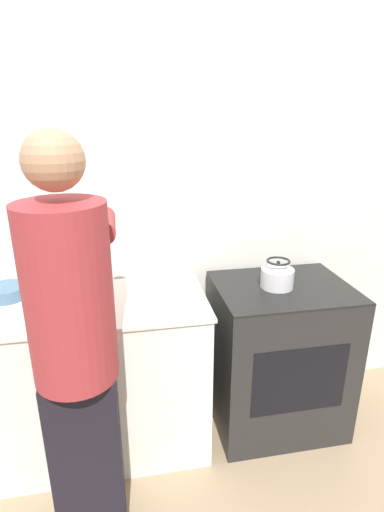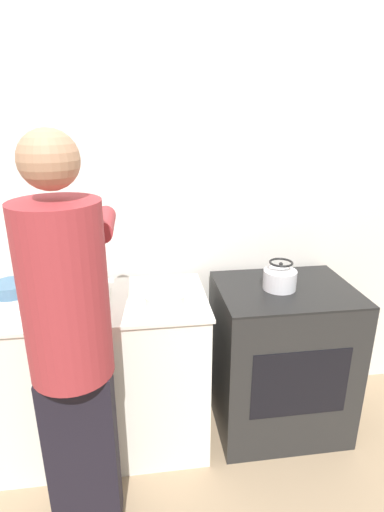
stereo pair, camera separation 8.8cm
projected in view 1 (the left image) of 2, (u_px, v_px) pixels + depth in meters
ground_plane at (152, 475)px, 2.13m from camera, size 12.00×12.00×0.00m
wall_back at (134, 209)px, 2.29m from camera, size 8.00×0.05×2.60m
counter at (66, 381)px, 2.15m from camera, size 1.52×0.58×0.91m
oven at (278, 355)px, 2.38m from camera, size 0.75×0.59×0.91m
person at (75, 344)px, 1.55m from camera, size 0.37×0.61×1.78m
cutting_board at (77, 300)px, 2.04m from camera, size 0.32×0.21×0.02m
knife at (78, 296)px, 2.05m from camera, size 0.22×0.11×0.01m
kettle at (277, 276)px, 2.19m from camera, size 0.18×0.18×0.16m
bowl_prep at (165, 301)px, 1.99m from camera, size 0.20×0.20×0.06m
bowl_mixing at (7, 292)px, 2.08m from camera, size 0.20×0.20×0.06m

